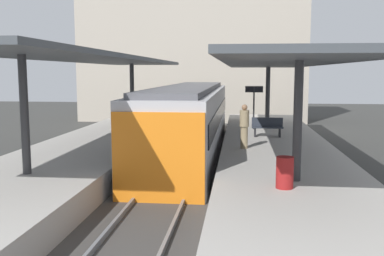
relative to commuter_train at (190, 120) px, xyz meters
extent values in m
plane|color=#383835|center=(0.00, -3.22, -1.73)|extent=(80.00, 80.00, 0.00)
cube|color=#ADA8A0|center=(-3.80, -3.22, -1.23)|extent=(4.40, 28.00, 1.00)
cube|color=#ADA8A0|center=(3.80, -3.22, -1.23)|extent=(4.40, 28.00, 1.00)
cube|color=#423F3D|center=(0.00, -3.22, -1.63)|extent=(3.20, 28.00, 0.20)
cube|color=slate|center=(-0.72, -3.22, -1.46)|extent=(0.08, 28.00, 0.14)
cube|color=slate|center=(0.72, -3.22, -1.46)|extent=(0.08, 28.00, 0.14)
cube|color=#ADADB2|center=(0.00, 0.03, -0.08)|extent=(2.70, 15.90, 2.90)
cube|color=orange|center=(0.00, -7.94, -0.23)|extent=(2.65, 0.08, 2.60)
cube|color=black|center=(-1.37, 0.03, 0.27)|extent=(0.04, 14.62, 0.76)
cube|color=black|center=(1.37, 0.03, 0.27)|extent=(0.04, 14.62, 0.76)
cube|color=#515156|center=(0.00, 0.03, 1.47)|extent=(2.16, 15.10, 0.20)
cylinder|color=#333335|center=(-3.80, -8.12, 0.97)|extent=(0.24, 0.24, 3.39)
cylinder|color=#333335|center=(-3.80, 4.48, 0.97)|extent=(0.24, 0.24, 3.39)
cube|color=#3D4247|center=(-3.80, -1.82, 2.74)|extent=(4.18, 21.00, 0.16)
cylinder|color=#333335|center=(3.80, -8.12, 0.88)|extent=(0.24, 0.24, 3.21)
cylinder|color=#333335|center=(3.80, 4.48, 0.88)|extent=(0.24, 0.24, 3.21)
cube|color=#3D4247|center=(3.80, -1.82, 2.57)|extent=(4.18, 21.00, 0.16)
cube|color=black|center=(2.98, 0.03, -0.53)|extent=(0.08, 0.32, 0.40)
cube|color=black|center=(4.08, 0.03, -0.53)|extent=(0.08, 0.32, 0.40)
cube|color=#2D333D|center=(3.53, 0.03, -0.30)|extent=(1.40, 0.40, 0.06)
cube|color=#2D333D|center=(3.53, 0.21, -0.07)|extent=(1.40, 0.06, 0.40)
cylinder|color=#262628|center=(3.00, 2.73, 0.37)|extent=(0.08, 0.08, 2.20)
cube|color=black|center=(3.00, 2.73, 1.32)|extent=(0.90, 0.06, 0.32)
cylinder|color=maroon|center=(3.41, -8.94, -0.33)|extent=(0.44, 0.44, 0.80)
cylinder|color=#998460|center=(2.45, -3.14, -0.31)|extent=(0.28, 0.28, 0.84)
cylinder|color=#998460|center=(2.45, -3.14, 0.43)|extent=(0.36, 0.36, 0.63)
sphere|color=#936B4C|center=(2.45, -3.14, 0.85)|extent=(0.22, 0.22, 0.22)
cube|color=#A89E8E|center=(-1.59, 16.78, 3.77)|extent=(18.00, 6.00, 11.00)
camera|label=1|loc=(2.25, -19.91, 2.16)|focal=41.06mm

